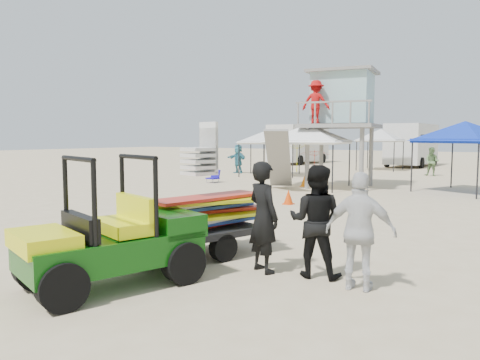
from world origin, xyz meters
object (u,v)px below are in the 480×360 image
Objects in this scene: surf_trailer at (205,208)px; man_left at (263,217)px; canopy_blue at (465,125)px; utility_cart at (108,227)px; lifeguard_tower at (340,102)px.

surf_trailer is 1.40× the size of man_left.
utility_cart is at bearing -98.18° from canopy_blue.
lifeguard_tower is at bearing 100.00° from utility_cart.
lifeguard_tower reaches higher than man_left.
utility_cart is 16.55m from canopy_blue.
surf_trailer is 14.25m from canopy_blue.
man_left is at bearing -93.28° from canopy_blue.
utility_cart is at bearing -90.17° from surf_trailer.
utility_cart is 1.52× the size of man_left.
surf_trailer is at bearing -78.23° from lifeguard_tower.
surf_trailer reaches higher than man_left.
lifeguard_tower reaches higher than utility_cart.
lifeguard_tower is at bearing 101.77° from surf_trailer.
canopy_blue is at bearing -70.57° from man_left.
canopy_blue is at bearing 9.19° from lifeguard_tower.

